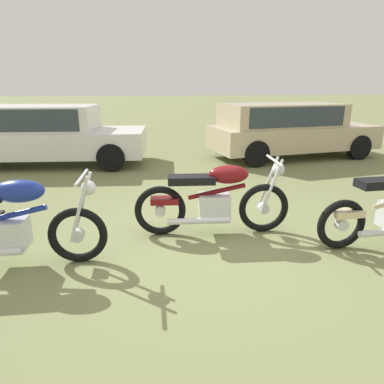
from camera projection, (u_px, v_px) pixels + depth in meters
name	position (u px, v px, depth m)	size (l,w,h in m)	color
ground_plane	(212.00, 241.00, 4.39)	(120.00, 120.00, 0.00)	olive
motorcycle_blue	(7.00, 224.00, 3.65)	(2.13, 0.64, 1.02)	black
motorcycle_maroon	(215.00, 199.00, 4.48)	(2.05, 0.64, 1.02)	black
car_white	(48.00, 132.00, 8.33)	(4.58, 1.96, 1.43)	silver
car_beige	(287.00, 126.00, 9.17)	(4.67, 2.55, 1.43)	#BCAD8C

